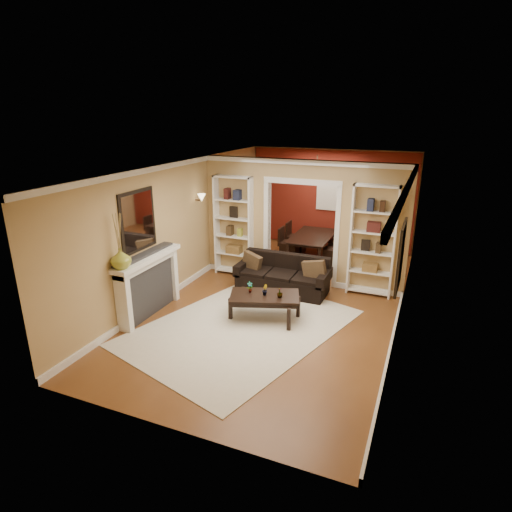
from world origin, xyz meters
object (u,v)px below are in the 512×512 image
at_px(sofa, 283,275).
at_px(fireplace, 150,286).
at_px(coffee_table, 265,307).
at_px(bookshelf_left, 234,226).
at_px(dining_table, 313,247).
at_px(bookshelf_right, 373,241).

xyz_separation_m(sofa, fireplace, (-1.93, -1.95, 0.20)).
bearing_deg(fireplace, coffee_table, 17.53).
xyz_separation_m(coffee_table, bookshelf_left, (-1.50, 1.89, 0.91)).
bearing_deg(sofa, dining_table, 89.34).
bearing_deg(sofa, bookshelf_left, 157.39).
bearing_deg(coffee_table, bookshelf_left, 109.37).
distance_m(sofa, coffee_table, 1.32).
relative_size(sofa, bookshelf_right, 0.85).
relative_size(sofa, dining_table, 1.12).
height_order(sofa, bookshelf_left, bookshelf_left).
height_order(coffee_table, bookshelf_left, bookshelf_left).
bearing_deg(dining_table, bookshelf_right, -136.63).
relative_size(fireplace, dining_table, 0.97).
relative_size(sofa, fireplace, 1.15).
bearing_deg(bookshelf_right, fireplace, -145.20).
xyz_separation_m(sofa, bookshelf_left, (-1.39, 0.58, 0.77)).
xyz_separation_m(bookshelf_left, bookshelf_right, (3.10, 0.00, 0.00)).
relative_size(coffee_table, bookshelf_right, 0.54).
distance_m(sofa, dining_table, 2.36).
bearing_deg(fireplace, sofa, 45.26).
bearing_deg(sofa, fireplace, -134.74).
distance_m(bookshelf_left, dining_table, 2.43).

